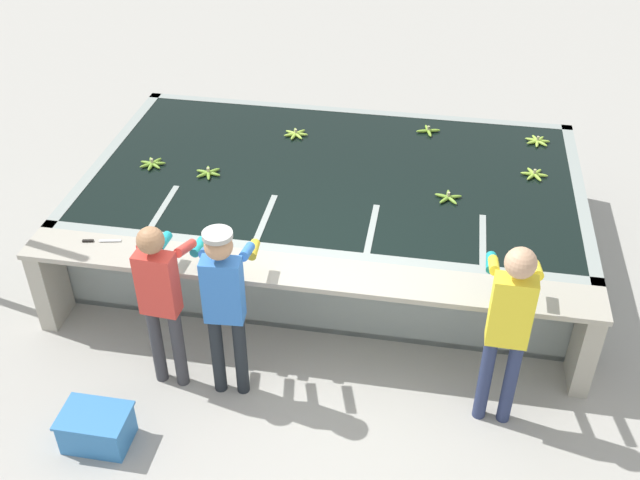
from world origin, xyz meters
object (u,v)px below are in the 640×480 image
at_px(crate, 97,428).
at_px(banana_bunch_floating_4, 208,173).
at_px(worker_1, 225,297).
at_px(banana_bunch_floating_6, 296,134).
at_px(worker_2, 509,320).
at_px(banana_bunch_floating_5, 448,197).
at_px(banana_bunch_floating_0, 428,131).
at_px(banana_bunch_floating_1, 534,174).
at_px(knife_0, 96,241).
at_px(worker_0, 161,292).
at_px(banana_bunch_floating_3, 537,141).
at_px(banana_bunch_floating_2, 152,164).

bearing_deg(crate, banana_bunch_floating_4, 86.77).
bearing_deg(worker_1, banana_bunch_floating_6, 90.52).
relative_size(worker_2, banana_bunch_floating_5, 6.34).
height_order(banana_bunch_floating_0, banana_bunch_floating_5, same).
height_order(worker_2, crate, worker_2).
xyz_separation_m(banana_bunch_floating_1, knife_0, (-4.00, -1.88, -0.01)).
xyz_separation_m(banana_bunch_floating_0, banana_bunch_floating_1, (1.14, -0.78, -0.00)).
relative_size(banana_bunch_floating_0, crate, 0.51).
relative_size(worker_0, banana_bunch_floating_3, 5.89).
xyz_separation_m(banana_bunch_floating_3, banana_bunch_floating_6, (-2.69, -0.30, 0.00)).
distance_m(banana_bunch_floating_0, banana_bunch_floating_2, 3.11).
bearing_deg(banana_bunch_floating_3, banana_bunch_floating_5, -124.91).
bearing_deg(knife_0, worker_0, -37.42).
relative_size(banana_bunch_floating_4, banana_bunch_floating_5, 1.01).
relative_size(banana_bunch_floating_2, banana_bunch_floating_6, 1.00).
height_order(banana_bunch_floating_3, knife_0, banana_bunch_floating_3).
xyz_separation_m(worker_1, banana_bunch_floating_2, (-1.39, 2.09, -0.10)).
bearing_deg(banana_bunch_floating_1, banana_bunch_floating_2, -173.22).
xyz_separation_m(banana_bunch_floating_1, banana_bunch_floating_6, (-2.61, 0.45, -0.00)).
relative_size(worker_2, banana_bunch_floating_3, 6.30).
distance_m(worker_1, banana_bunch_floating_3, 4.25).
relative_size(banana_bunch_floating_3, banana_bunch_floating_5, 1.01).
xyz_separation_m(banana_bunch_floating_4, crate, (-0.16, -2.79, -0.76)).
relative_size(worker_2, banana_bunch_floating_2, 6.27).
xyz_separation_m(worker_0, knife_0, (-0.87, 0.67, -0.06)).
xyz_separation_m(banana_bunch_floating_2, banana_bunch_floating_3, (4.05, 1.22, 0.00)).
bearing_deg(banana_bunch_floating_4, banana_bunch_floating_1, 9.39).
bearing_deg(worker_0, banana_bunch_floating_0, 59.12).
bearing_deg(worker_2, banana_bunch_floating_0, 103.53).
bearing_deg(worker_1, banana_bunch_floating_4, 110.52).
height_order(banana_bunch_floating_0, banana_bunch_floating_2, same).
distance_m(worker_0, knife_0, 1.10).
distance_m(banana_bunch_floating_0, crate, 4.81).
xyz_separation_m(banana_bunch_floating_3, knife_0, (-4.08, -2.63, -0.01)).
xyz_separation_m(worker_1, banana_bunch_floating_0, (1.45, 3.35, -0.10)).
height_order(worker_1, knife_0, worker_1).
xyz_separation_m(banana_bunch_floating_1, banana_bunch_floating_2, (-3.98, -0.47, -0.00)).
bearing_deg(banana_bunch_floating_4, banana_bunch_floating_2, 172.99).
distance_m(banana_bunch_floating_0, banana_bunch_floating_6, 1.51).
xyz_separation_m(banana_bunch_floating_1, crate, (-3.50, -3.34, -0.76)).
bearing_deg(worker_1, banana_bunch_floating_0, 66.61).
bearing_deg(banana_bunch_floating_3, worker_0, -134.23).
bearing_deg(worker_2, banana_bunch_floating_1, 82.01).
relative_size(worker_0, knife_0, 4.72).
bearing_deg(worker_1, worker_2, 1.83).
distance_m(worker_1, banana_bunch_floating_2, 2.51).
distance_m(knife_0, crate, 1.72).
height_order(worker_1, banana_bunch_floating_5, worker_1).
height_order(banana_bunch_floating_2, banana_bunch_floating_4, same).
distance_m(banana_bunch_floating_4, crate, 2.90).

